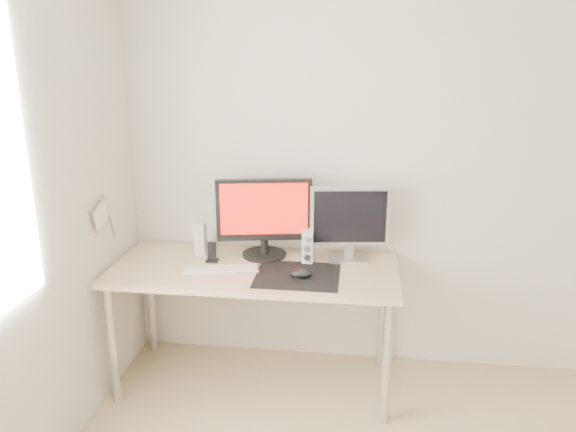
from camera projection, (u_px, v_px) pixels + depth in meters
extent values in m
plane|color=white|center=(423.00, 167.00, 3.23)|extent=(3.50, 0.00, 3.50)
cube|color=black|center=(298.00, 275.00, 3.02)|extent=(0.45, 0.40, 0.00)
ellipsoid|color=black|center=(301.00, 274.00, 2.99)|extent=(0.12, 0.07, 0.04)
cube|color=#D1B587|center=(254.00, 270.00, 3.14)|extent=(1.60, 0.70, 0.03)
cylinder|color=silver|center=(112.00, 345.00, 3.06)|extent=(0.05, 0.05, 0.70)
cylinder|color=silver|center=(387.00, 364.00, 2.88)|extent=(0.05, 0.05, 0.70)
cylinder|color=silver|center=(151.00, 300.00, 3.61)|extent=(0.05, 0.05, 0.70)
cylinder|color=silver|center=(383.00, 313.00, 3.44)|extent=(0.05, 0.05, 0.70)
cylinder|color=black|center=(264.00, 254.00, 3.31)|extent=(0.30, 0.30, 0.02)
cylinder|color=black|center=(264.00, 243.00, 3.29)|extent=(0.05, 0.05, 0.12)
cube|color=black|center=(264.00, 210.00, 3.22)|extent=(0.55, 0.15, 0.36)
cube|color=red|center=(264.00, 209.00, 3.20)|extent=(0.49, 0.10, 0.30)
cube|color=silver|center=(348.00, 258.00, 3.25)|extent=(0.24, 0.19, 0.01)
cube|color=#A9A9AB|center=(349.00, 249.00, 3.23)|extent=(0.05, 0.05, 0.10)
cube|color=silver|center=(350.00, 216.00, 3.18)|extent=(0.45, 0.10, 0.34)
cube|color=black|center=(350.00, 217.00, 3.16)|extent=(0.41, 0.06, 0.30)
cube|color=silver|center=(200.00, 239.00, 3.31)|extent=(0.06, 0.07, 0.19)
cylinder|color=#B5B5B7|center=(199.00, 250.00, 3.29)|extent=(0.04, 0.01, 0.04)
cylinder|color=#AAAAAC|center=(199.00, 241.00, 3.27)|extent=(0.04, 0.01, 0.04)
cylinder|color=#BABABD|center=(198.00, 232.00, 3.26)|extent=(0.04, 0.01, 0.04)
cube|color=silver|center=(308.00, 246.00, 3.19)|extent=(0.06, 0.07, 0.19)
cylinder|color=#BAB9BC|center=(307.00, 258.00, 3.16)|extent=(0.04, 0.01, 0.04)
cylinder|color=#ABABAE|center=(307.00, 249.00, 3.15)|extent=(0.04, 0.01, 0.04)
cylinder|color=silver|center=(307.00, 240.00, 3.13)|extent=(0.04, 0.01, 0.04)
cube|color=silver|center=(221.00, 270.00, 3.08)|extent=(0.44, 0.21, 0.01)
cube|color=white|center=(221.00, 269.00, 3.08)|extent=(0.41, 0.20, 0.01)
cube|color=black|center=(212.00, 260.00, 3.22)|extent=(0.07, 0.06, 0.01)
cube|color=black|center=(212.00, 251.00, 3.20)|extent=(0.05, 0.02, 0.10)
cylinder|color=#A57F54|center=(109.00, 217.00, 3.08)|extent=(0.01, 0.10, 0.29)
cube|color=white|center=(101.00, 214.00, 2.98)|extent=(0.00, 0.19, 0.15)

